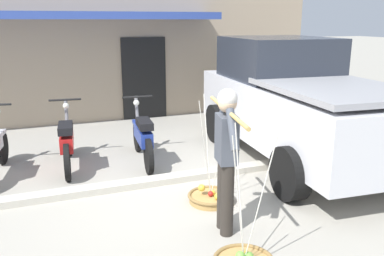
# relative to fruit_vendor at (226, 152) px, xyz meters

# --- Properties ---
(ground_plane) EXTENTS (90.00, 90.00, 0.00)m
(ground_plane) POSITION_rel_fruit_vendor_xyz_m (-0.42, 0.96, -0.98)
(ground_plane) COLOR #9E998C
(sidewalk_curb) EXTENTS (20.00, 0.24, 0.10)m
(sidewalk_curb) POSITION_rel_fruit_vendor_xyz_m (-0.42, 1.66, -0.93)
(sidewalk_curb) COLOR #BAB4A5
(sidewalk_curb) RESTS_ON ground
(fruit_vendor) EXTENTS (0.36, 1.56, 1.70)m
(fruit_vendor) POSITION_rel_fruit_vendor_xyz_m (0.00, 0.00, 0.00)
(fruit_vendor) COLOR #2D2823
(fruit_vendor) RESTS_ON ground
(fruit_basket_left_side) EXTENTS (0.63, 0.63, 1.45)m
(fruit_basket_left_side) POSITION_rel_fruit_vendor_xyz_m (0.16, 0.77, -0.90)
(fruit_basket_left_side) COLOR #B2894C
(fruit_basket_left_side) RESTS_ON ground
(motorcycle_second_in_row) EXTENTS (0.54, 1.82, 1.09)m
(motorcycle_second_in_row) POSITION_rel_fruit_vendor_xyz_m (-1.52, 2.88, -0.52)
(motorcycle_second_in_row) COLOR black
(motorcycle_second_in_row) RESTS_ON ground
(motorcycle_third_in_row) EXTENTS (0.54, 1.82, 1.09)m
(motorcycle_third_in_row) POSITION_rel_fruit_vendor_xyz_m (-0.29, 2.69, -0.52)
(motorcycle_third_in_row) COLOR black
(motorcycle_third_in_row) RESTS_ON ground
(parked_truck) EXTENTS (2.45, 4.84, 2.10)m
(parked_truck) POSITION_rel_fruit_vendor_xyz_m (2.29, 1.99, 0.05)
(parked_truck) COLOR silver
(parked_truck) RESTS_ON ground
(storefront_building) EXTENTS (13.00, 6.00, 4.20)m
(storefront_building) POSITION_rel_fruit_vendor_xyz_m (-1.35, 8.41, 1.12)
(storefront_building) COLOR tan
(storefront_building) RESTS_ON ground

